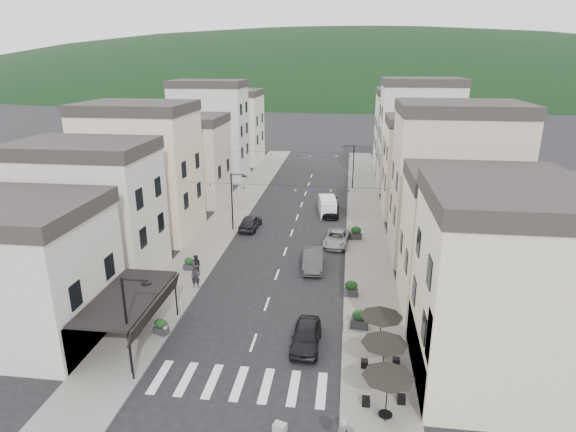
% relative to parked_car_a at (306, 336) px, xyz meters
% --- Properties ---
extents(ground, '(700.00, 700.00, 0.00)m').
position_rel_parked_car_a_xyz_m(ground, '(-3.30, -6.00, -0.72)').
color(ground, black).
rests_on(ground, ground).
extents(sidewalk_left, '(4.00, 76.00, 0.12)m').
position_rel_parked_car_a_xyz_m(sidewalk_left, '(-10.80, 26.00, -0.66)').
color(sidewalk_left, slate).
rests_on(sidewalk_left, ground).
extents(sidewalk_right, '(4.00, 76.00, 0.12)m').
position_rel_parked_car_a_xyz_m(sidewalk_right, '(4.20, 26.00, -0.66)').
color(sidewalk_right, slate).
rests_on(sidewalk_right, ground).
extents(hill_backdrop, '(640.00, 360.00, 70.00)m').
position_rel_parked_car_a_xyz_m(hill_backdrop, '(-3.30, 294.00, -0.72)').
color(hill_backdrop, black).
rests_on(hill_backdrop, ground).
extents(boutique_building, '(12.00, 8.00, 8.00)m').
position_rel_parked_car_a_xyz_m(boutique_building, '(-18.80, -1.00, 3.28)').
color(boutique_building, '#ACA79E').
rests_on(boutique_building, ground).
extents(bistro_building, '(10.00, 8.00, 10.00)m').
position_rel_parked_car_a_xyz_m(bistro_building, '(11.20, -2.00, 4.28)').
color(bistro_building, '#BBB494').
rests_on(bistro_building, ground).
extents(boutique_awning, '(3.77, 7.50, 3.28)m').
position_rel_parked_car_a_xyz_m(boutique_awning, '(-10.55, -1.00, 2.40)').
color(boutique_awning, black).
rests_on(boutique_awning, ground).
extents(buildings_row_left, '(10.20, 54.16, 14.00)m').
position_rel_parked_car_a_xyz_m(buildings_row_left, '(-17.80, 31.75, 5.40)').
color(buildings_row_left, '#ACA79E').
rests_on(buildings_row_left, ground).
extents(buildings_row_right, '(10.20, 54.16, 14.50)m').
position_rel_parked_car_a_xyz_m(buildings_row_right, '(11.20, 30.59, 5.60)').
color(buildings_row_right, '#BBB494').
rests_on(buildings_row_right, ground).
extents(cafe_terrace, '(2.50, 8.10, 2.53)m').
position_rel_parked_car_a_xyz_m(cafe_terrace, '(4.40, -3.20, 1.64)').
color(cafe_terrace, black).
rests_on(cafe_terrace, ground).
extents(streetlamp_left_near, '(1.70, 0.56, 6.00)m').
position_rel_parked_car_a_xyz_m(streetlamp_left_near, '(-9.12, -4.00, 2.98)').
color(streetlamp_left_near, black).
rests_on(streetlamp_left_near, ground).
extents(streetlamp_left_far, '(1.70, 0.56, 6.00)m').
position_rel_parked_car_a_xyz_m(streetlamp_left_far, '(-9.12, 20.00, 2.98)').
color(streetlamp_left_far, black).
rests_on(streetlamp_left_far, ground).
extents(streetlamp_right_far, '(1.70, 0.56, 6.00)m').
position_rel_parked_car_a_xyz_m(streetlamp_right_far, '(2.52, 38.00, 2.98)').
color(streetlamp_right_far, black).
rests_on(streetlamp_right_far, ground).
extents(bollards, '(11.66, 10.26, 0.60)m').
position_rel_parked_car_a_xyz_m(bollards, '(-3.30, -0.50, -0.30)').
color(bollards, gray).
rests_on(bollards, ground).
extents(bunting_near, '(19.00, 0.28, 0.62)m').
position_rel_parked_car_a_xyz_m(bunting_near, '(-3.30, 16.00, 4.93)').
color(bunting_near, black).
rests_on(bunting_near, ground).
extents(bunting_far, '(19.00, 0.28, 0.62)m').
position_rel_parked_car_a_xyz_m(bunting_far, '(-3.30, 32.00, 4.93)').
color(bunting_far, black).
rests_on(bunting_far, ground).
extents(parked_car_a, '(1.76, 4.25, 1.44)m').
position_rel_parked_car_a_xyz_m(parked_car_a, '(0.00, 0.00, 0.00)').
color(parked_car_a, black).
rests_on(parked_car_a, ground).
extents(parked_car_b, '(1.89, 4.81, 1.56)m').
position_rel_parked_car_a_xyz_m(parked_car_b, '(-0.50, 11.69, 0.06)').
color(parked_car_b, '#2F2F32').
rests_on(parked_car_b, ground).
extents(parked_car_c, '(2.66, 4.91, 1.31)m').
position_rel_parked_car_a_xyz_m(parked_car_c, '(1.30, 17.34, -0.06)').
color(parked_car_c, gray).
rests_on(parked_car_c, ground).
extents(parked_car_d, '(2.11, 5.01, 1.44)m').
position_rel_parked_car_a_xyz_m(parked_car_d, '(0.31, 26.53, 0.00)').
color(parked_car_d, black).
rests_on(parked_car_d, ground).
extents(parked_car_e, '(1.93, 4.43, 1.49)m').
position_rel_parked_car_a_xyz_m(parked_car_e, '(-7.70, 20.66, 0.02)').
color(parked_car_e, black).
rests_on(parked_car_e, ground).
extents(delivery_van, '(2.26, 4.53, 2.08)m').
position_rel_parked_car_a_xyz_m(delivery_van, '(-0.03, 26.56, 0.30)').
color(delivery_van, silver).
rests_on(delivery_van, ground).
extents(pedestrian_a, '(0.72, 0.53, 1.81)m').
position_rel_parked_car_a_xyz_m(pedestrian_a, '(-9.11, 6.73, 0.30)').
color(pedestrian_a, black).
rests_on(pedestrian_a, sidewalk_left).
extents(pedestrian_b, '(1.02, 0.92, 1.74)m').
position_rel_parked_car_a_xyz_m(pedestrian_b, '(-9.71, 8.81, 0.27)').
color(pedestrian_b, black).
rests_on(pedestrian_b, sidewalk_left).
extents(concrete_block_b, '(0.71, 0.61, 0.45)m').
position_rel_parked_car_a_xyz_m(concrete_block_b, '(-0.59, -7.25, -0.49)').
color(concrete_block_b, gray).
rests_on(concrete_block_b, ground).
extents(planter_la, '(1.05, 0.82, 1.04)m').
position_rel_parked_car_a_xyz_m(planter_la, '(-9.30, 0.08, -0.09)').
color(planter_la, '#2A2A2C').
rests_on(planter_la, sidewalk_left).
extents(planter_lb, '(0.96, 0.54, 1.07)m').
position_rel_parked_car_a_xyz_m(planter_lb, '(-10.65, 9.83, -0.08)').
color(planter_lb, '#29292C').
rests_on(planter_lb, sidewalk_left).
extents(planter_ra, '(1.20, 0.75, 1.27)m').
position_rel_parked_car_a_xyz_m(planter_ra, '(3.26, 2.43, 0.02)').
color(planter_ra, '#2C2C2E').
rests_on(planter_ra, sidewalk_right).
extents(planter_rb, '(1.08, 0.60, 1.19)m').
position_rel_parked_car_a_xyz_m(planter_rb, '(2.70, 6.87, -0.02)').
color(planter_rb, '#2F2F31').
rests_on(planter_rb, sidewalk_right).
extents(planter_rc, '(1.19, 0.73, 1.27)m').
position_rel_parked_car_a_xyz_m(planter_rc, '(3.13, 18.79, 0.02)').
color(planter_rc, '#2C2C2E').
rests_on(planter_rc, sidewalk_right).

